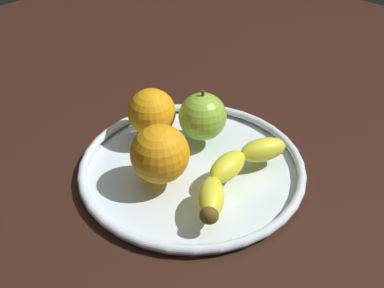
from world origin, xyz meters
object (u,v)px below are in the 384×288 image
object	(u,v)px
apple	(203,117)
orange_front_right	(152,112)
orange_back_right	(160,154)
fruit_bowl	(192,166)
banana	(234,172)

from	to	relation	value
apple	orange_front_right	bearing A→B (deg)	-53.90
apple	orange_front_right	size ratio (longest dim) A/B	1.10
apple	orange_front_right	xyz separation A→B (cm)	(4.44, -6.08, 0.03)
orange_back_right	orange_front_right	size ratio (longest dim) A/B	1.08
fruit_bowl	orange_front_right	bearing A→B (deg)	-95.64
orange_back_right	orange_front_right	bearing A→B (deg)	-125.73
banana	orange_front_right	distance (cm)	16.07
banana	apple	bearing A→B (deg)	-120.73
orange_back_right	apple	bearing A→B (deg)	-167.28
apple	orange_back_right	size ratio (longest dim) A/B	1.02
banana	orange_back_right	bearing A→B (deg)	-57.43
banana	apple	world-z (taller)	apple
banana	apple	distance (cm)	11.05
banana	orange_back_right	xyz separation A→B (cm)	(5.94, -7.49, 2.23)
banana	orange_back_right	distance (cm)	9.82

